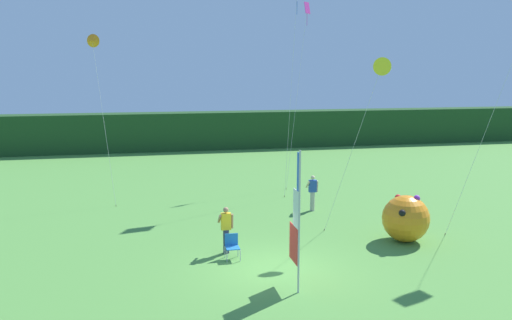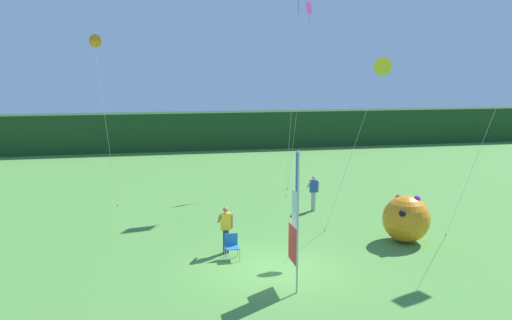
% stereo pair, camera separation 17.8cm
% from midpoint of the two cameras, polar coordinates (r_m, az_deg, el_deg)
% --- Properties ---
extents(ground_plane, '(120.00, 120.00, 0.00)m').
position_cam_midpoint_polar(ground_plane, '(17.95, 2.12, -11.99)').
color(ground_plane, '#518E3D').
extents(distant_treeline, '(80.00, 2.40, 3.20)m').
position_cam_midpoint_polar(distant_treeline, '(44.93, -6.37, 3.24)').
color(distant_treeline, '#1E421E').
rests_on(distant_treeline, ground).
extents(banner_flag, '(0.06, 1.03, 4.40)m').
position_cam_midpoint_polar(banner_flag, '(15.77, 4.67, -7.01)').
color(banner_flag, '#B7B7BC').
rests_on(banner_flag, ground).
extents(person_near_banner, '(0.55, 0.48, 1.75)m').
position_cam_midpoint_polar(person_near_banner, '(19.17, -3.10, -7.59)').
color(person_near_banner, '#2D334C').
rests_on(person_near_banner, ground).
extents(person_mid_field, '(0.55, 0.48, 1.74)m').
position_cam_midpoint_polar(person_mid_field, '(24.98, 6.59, -3.54)').
color(person_mid_field, '#B7B2A3').
rests_on(person_mid_field, ground).
extents(inflatable_balloon, '(1.85, 1.85, 1.90)m').
position_cam_midpoint_polar(inflatable_balloon, '(21.24, 16.52, -6.27)').
color(inflatable_balloon, orange).
rests_on(inflatable_balloon, ground).
extents(folding_chair, '(0.51, 0.51, 0.89)m').
position_cam_midpoint_polar(folding_chair, '(18.75, -2.44, -9.35)').
color(folding_chair, '#BCBCC1').
rests_on(folding_chair, ground).
extents(kite_orange_delta_1, '(1.32, 2.58, 8.56)m').
position_cam_midpoint_polar(kite_orange_delta_1, '(28.40, -17.31, 12.39)').
color(kite_orange_delta_1, brown).
rests_on(kite_orange_delta_1, ground).
extents(kite_yellow_delta_2, '(2.46, 0.76, 7.22)m').
position_cam_midpoint_polar(kite_yellow_delta_2, '(21.48, 14.01, 9.93)').
color(kite_yellow_delta_2, brown).
rests_on(kite_yellow_delta_2, ground).
extents(kite_magenta_diamond_3, '(2.27, 3.18, 10.78)m').
position_cam_midpoint_polar(kite_magenta_diamond_3, '(31.94, 5.85, 14.62)').
color(kite_magenta_diamond_3, brown).
rests_on(kite_magenta_diamond_3, ground).
extents(kite_blue_diamond_4, '(1.37, 1.76, 11.35)m').
position_cam_midpoint_polar(kite_blue_diamond_4, '(28.61, 4.88, 17.16)').
color(kite_blue_diamond_4, brown).
rests_on(kite_blue_diamond_4, ground).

